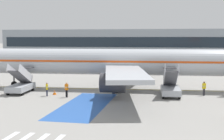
{
  "coord_description": "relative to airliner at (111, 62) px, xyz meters",
  "views": [
    {
      "loc": [
        8.78,
        -40.63,
        7.08
      ],
      "look_at": [
        0.91,
        0.4,
        2.71
      ],
      "focal_mm": 50.0,
      "sensor_mm": 36.0,
      "label": 1
    }
  ],
  "objects": [
    {
      "name": "boarding_stairs_aft",
      "position": [
        8.07,
        -3.76,
        -2.74
      ],
      "size": [
        2.53,
        5.35,
        4.11
      ],
      "rotation": [
        0.0,
        0.0,
        0.07
      ],
      "color": "#ADB2BA",
      "rests_on": "ground_plane"
    },
    {
      "name": "ground_crew_0",
      "position": [
        -6.64,
        -6.55,
        -2.8
      ],
      "size": [
        0.42,
        0.49,
        1.65
      ],
      "rotation": [
        0.0,
        0.0,
        5.25
      ],
      "color": "#191E38",
      "rests_on": "ground_plane"
    },
    {
      "name": "traffic_cone_0",
      "position": [
        -6.1,
        -5.47,
        -3.47
      ],
      "size": [
        0.49,
        0.49,
        0.54
      ],
      "color": "orange",
      "rests_on": "ground_plane"
    },
    {
      "name": "terminal_building",
      "position": [
        -12.25,
        71.4,
        1.23
      ],
      "size": [
        83.69,
        12.1,
        9.94
      ],
      "color": "#89939E",
      "rests_on": "ground_plane"
    },
    {
      "name": "fuel_tanker",
      "position": [
        4.35,
        20.46,
        -1.96
      ],
      "size": [
        9.0,
        3.25,
        3.52
      ],
      "rotation": [
        0.0,
        0.0,
        1.49
      ],
      "color": "#38383D",
      "rests_on": "ground_plane"
    },
    {
      "name": "apron_walkway_bar_0",
      "position": [
        -3.13,
        -22.36,
        -3.74
      ],
      "size": [
        0.44,
        3.6,
        0.01
      ],
      "primitive_type": "cube",
      "color": "silver",
      "rests_on": "ground_plane"
    },
    {
      "name": "apron_walkway_bar_1",
      "position": [
        -1.93,
        -22.36,
        -3.74
      ],
      "size": [
        0.44,
        3.6,
        0.01
      ],
      "primitive_type": "cube",
      "color": "silver",
      "rests_on": "ground_plane"
    },
    {
      "name": "ground_crew_1",
      "position": [
        -4.03,
        -6.86,
        -2.68
      ],
      "size": [
        0.49,
        0.41,
        1.83
      ],
      "rotation": [
        0.0,
        0.0,
        2.64
      ],
      "color": "black",
      "rests_on": "ground_plane"
    },
    {
      "name": "apron_leadline_yellow",
      "position": [
        -0.73,
        -0.05,
        -3.74
      ],
      "size": [
        81.69,
        5.85,
        0.01
      ],
      "primitive_type": "cube",
      "rotation": [
        0.0,
        0.0,
        1.64
      ],
      "color": "gold",
      "rests_on": "ground_plane"
    },
    {
      "name": "ground_crew_3",
      "position": [
        12.1,
        -2.62,
        -2.74
      ],
      "size": [
        0.48,
        0.44,
        1.74
      ],
      "rotation": [
        0.0,
        0.0,
        3.76
      ],
      "color": "#2D2D33",
      "rests_on": "ground_plane"
    },
    {
      "name": "ground_crew_2",
      "position": [
        1.03,
        -3.64,
        -2.79
      ],
      "size": [
        0.47,
        0.31,
        1.67
      ],
      "rotation": [
        0.0,
        0.0,
        0.19
      ],
      "color": "#191E38",
      "rests_on": "ground_plane"
    },
    {
      "name": "ground_plane",
      "position": [
        -0.64,
        -1.03,
        -3.74
      ],
      "size": [
        600.0,
        600.0,
        0.0
      ],
      "primitive_type": "plane",
      "color": "gray"
    },
    {
      "name": "boarding_stairs_forward",
      "position": [
        -10.82,
        -5.07,
        -2.76
      ],
      "size": [
        2.53,
        5.35,
        3.92
      ],
      "rotation": [
        0.0,
        0.0,
        0.07
      ],
      "color": "#ADB2BA",
      "rests_on": "ground_plane"
    },
    {
      "name": "apron_stand_patch_blue",
      "position": [
        -0.73,
        -10.61,
        -3.74
      ],
      "size": [
        4.51,
        13.62,
        0.01
      ],
      "primitive_type": "cube",
      "color": "#2856A8",
      "rests_on": "ground_plane"
    },
    {
      "name": "airliner",
      "position": [
        0.0,
        0.0,
        0.0
      ],
      "size": [
        47.15,
        32.14,
        12.14
      ],
      "rotation": [
        0.0,
        0.0,
        1.64
      ],
      "color": "#B7BCC4",
      "rests_on": "ground_plane"
    }
  ]
}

